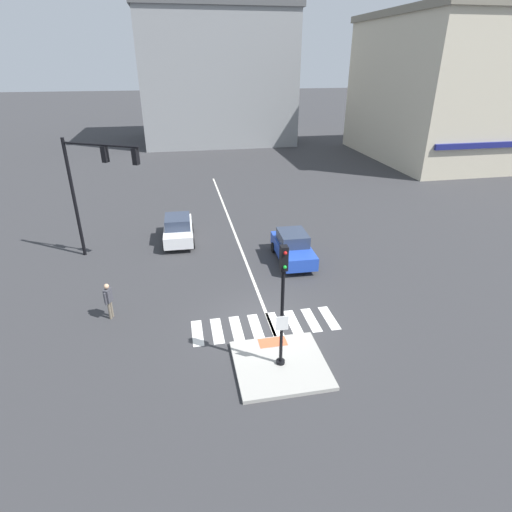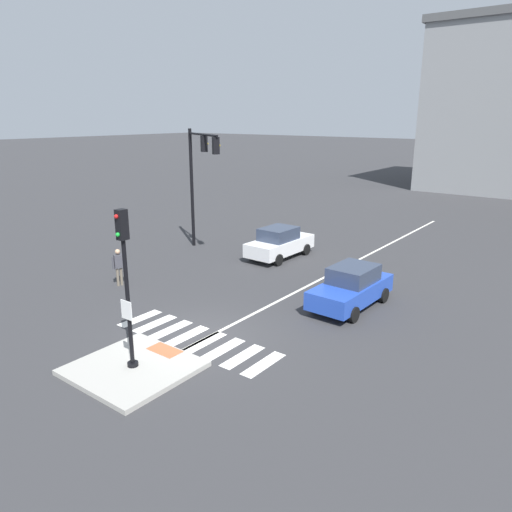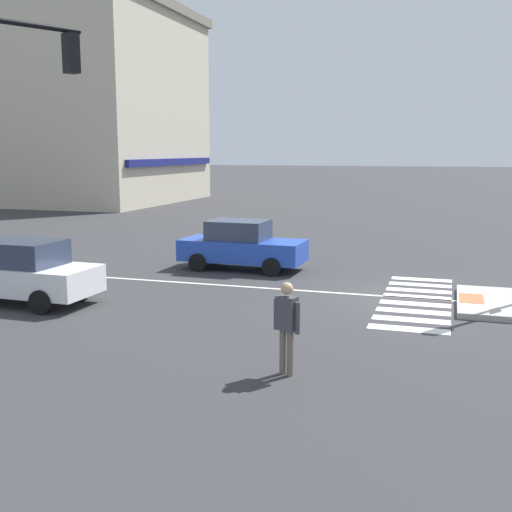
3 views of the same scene
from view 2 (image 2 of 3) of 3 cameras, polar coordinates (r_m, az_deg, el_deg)
The scene contains 17 objects.
ground_plane at distance 16.79m, azimuth -6.83°, elevation -9.54°, with size 300.00×300.00×0.00m, color #333335.
traffic_island at distance 15.14m, azimuth -14.26°, elevation -12.67°, with size 3.32×3.20×0.15m, color #A3A099.
tactile_pad_front at distance 15.79m, azimuth -10.71°, elevation -10.83°, with size 1.10×0.60×0.01m, color #DB5B38.
signal_pole at distance 13.99m, azimuth -15.10°, elevation -2.20°, with size 0.44×0.38×4.69m.
crosswalk_stripe_a at distance 18.66m, azimuth -13.49°, elevation -7.15°, with size 0.44×1.80×0.01m, color silver.
crosswalk_stripe_b at distance 18.08m, azimuth -11.82°, elevation -7.82°, with size 0.44×1.80×0.01m, color silver.
crosswalk_stripe_c at distance 17.51m, azimuth -10.04°, elevation -8.53°, with size 0.44×1.80×0.01m, color silver.
crosswalk_stripe_d at distance 16.97m, azimuth -8.13°, elevation -9.28°, with size 0.44×1.80×0.01m, color silver.
crosswalk_stripe_e at distance 16.45m, azimuth -6.09°, elevation -10.06°, with size 0.44×1.80×0.01m, color silver.
crosswalk_stripe_f at distance 15.95m, azimuth -3.91°, elevation -10.88°, with size 0.44×1.80×0.01m, color silver.
crosswalk_stripe_g at distance 15.48m, azimuth -1.58°, elevation -11.74°, with size 0.44×1.80×0.01m, color silver.
crosswalk_stripe_h at distance 15.04m, azimuth 0.90°, elevation -12.62°, with size 0.44×1.80×0.01m, color silver.
lane_centre_line at distance 24.33m, azimuth 10.13°, elevation -1.41°, with size 0.14×28.00×0.01m, color silver.
traffic_light_mast at distance 26.31m, azimuth -6.78°, elevation 10.18°, with size 3.98×2.27×6.59m.
car_white_westbound_far at distance 25.58m, azimuth 2.79°, elevation 1.58°, with size 1.92×4.14×1.64m.
car_blue_eastbound_mid at distance 19.33m, azimuth 11.17°, elevation -3.60°, with size 1.93×4.15×1.64m.
pedestrian_at_curb_left at distance 22.09m, azimuth -15.89°, elevation -0.94°, with size 0.34×0.52×1.67m.
Camera 2 is at (10.66, -10.75, 7.25)m, focal length 33.96 mm.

